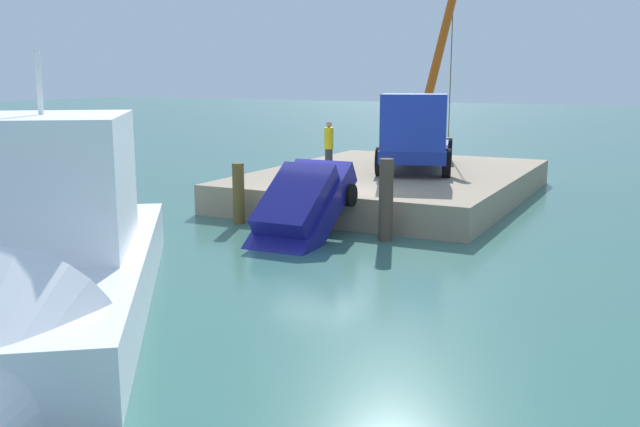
# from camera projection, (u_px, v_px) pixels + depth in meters

# --- Properties ---
(ground) EXTENTS (200.00, 200.00, 0.00)m
(ground) POSITION_uv_depth(u_px,v_px,m) (320.00, 227.00, 20.97)
(ground) COLOR #386B60
(dock) EXTENTS (12.28, 8.98, 0.98)m
(dock) POSITION_uv_depth(u_px,v_px,m) (394.00, 184.00, 26.19)
(dock) COLOR gray
(dock) RESTS_ON ground
(crane_truck) EXTENTS (8.82, 3.92, 6.92)m
(crane_truck) POSITION_uv_depth(u_px,v_px,m) (417.00, 132.00, 25.69)
(crane_truck) COLOR navy
(crane_truck) RESTS_ON dock
(dock_worker) EXTENTS (0.34, 0.34, 1.80)m
(dock_worker) POSITION_uv_depth(u_px,v_px,m) (329.00, 145.00, 26.15)
(dock_worker) COLOR #383838
(dock_worker) RESTS_ON dock
(salvaged_car) EXTENTS (4.05, 2.08, 3.06)m
(salvaged_car) POSITION_uv_depth(u_px,v_px,m) (297.00, 216.00, 19.14)
(salvaged_car) COLOR navy
(salvaged_car) RESTS_ON ground
(moored_yacht) EXTENTS (11.96, 10.17, 6.63)m
(moored_yacht) POSITION_uv_depth(u_px,v_px,m) (27.00, 307.00, 11.96)
(moored_yacht) COLOR white
(moored_yacht) RESTS_ON ground
(piling_near) EXTENTS (0.36, 0.36, 1.84)m
(piling_near) POSITION_uv_depth(u_px,v_px,m) (239.00, 194.00, 21.37)
(piling_near) COLOR brown
(piling_near) RESTS_ON ground
(piling_mid) EXTENTS (0.39, 0.39, 2.24)m
(piling_mid) POSITION_uv_depth(u_px,v_px,m) (386.00, 200.00, 19.11)
(piling_mid) COLOR brown
(piling_mid) RESTS_ON ground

